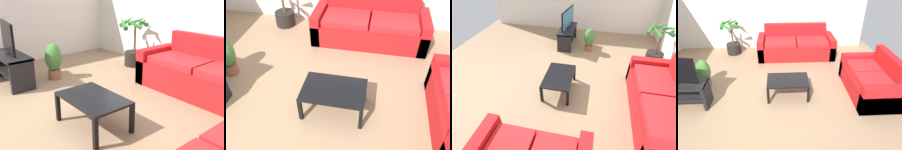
# 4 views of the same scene
# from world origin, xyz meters

# --- Properties ---
(ground_plane) EXTENTS (6.60, 6.60, 0.00)m
(ground_plane) POSITION_xyz_m (0.00, 0.00, 0.00)
(ground_plane) COLOR #937556
(wall_back) EXTENTS (6.00, 0.06, 2.70)m
(wall_back) POSITION_xyz_m (0.00, 3.00, 1.35)
(wall_back) COLOR silver
(wall_back) RESTS_ON ground
(couch_main) EXTENTS (2.23, 0.90, 0.90)m
(couch_main) POSITION_xyz_m (0.77, 2.28, 0.30)
(couch_main) COLOR red
(couch_main) RESTS_ON ground
(tv_stand) EXTENTS (1.10, 0.45, 0.55)m
(tv_stand) POSITION_xyz_m (-1.74, 0.06, 0.35)
(tv_stand) COLOR black
(tv_stand) RESTS_ON ground
(tv) EXTENTS (0.94, 0.18, 0.57)m
(tv) POSITION_xyz_m (-1.74, 0.06, 0.85)
(tv) COLOR black
(tv) RESTS_ON tv_stand
(coffee_table) EXTENTS (0.88, 0.59, 0.40)m
(coffee_table) POSITION_xyz_m (0.44, 0.31, 0.35)
(coffee_table) COLOR black
(coffee_table) RESTS_ON ground
(potted_palm) EXTENTS (0.71, 0.76, 1.10)m
(potted_palm) POSITION_xyz_m (-1.16, 2.54, 0.41)
(potted_palm) COLOR black
(potted_palm) RESTS_ON ground
(potted_plant_small) EXTENTS (0.31, 0.31, 0.68)m
(potted_plant_small) POSITION_xyz_m (-1.48, 0.76, 0.36)
(potted_plant_small) COLOR brown
(potted_plant_small) RESTS_ON ground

